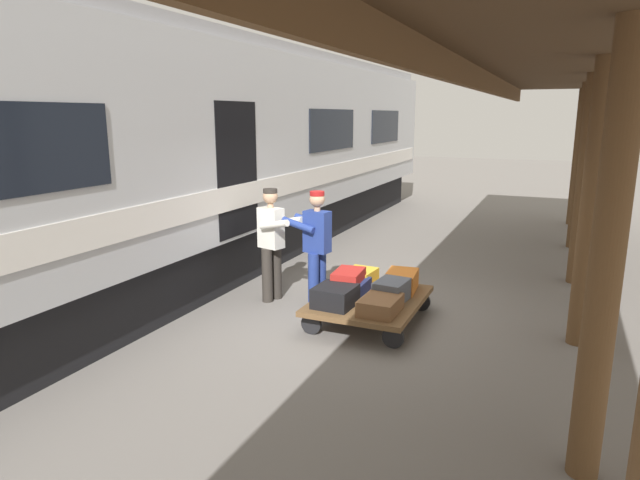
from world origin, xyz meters
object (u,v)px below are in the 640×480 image
at_px(luggage_cart, 369,301).
at_px(suitcase_black_hardshell, 335,296).
at_px(suitcase_yellow_case, 360,277).
at_px(porter_by_door, 272,241).
at_px(suitcase_orange_carryall, 401,281).
at_px(suitcase_slate_roller, 392,291).
at_px(suitcase_brown_leather, 380,305).
at_px(suitcase_red_plastic, 348,276).
at_px(train_car, 158,159).
at_px(porter_in_overalls, 316,245).
at_px(suitcase_navy_fabric, 348,288).

xyz_separation_m(luggage_cart, suitcase_black_hardshell, (0.31, 0.49, 0.18)).
bearing_deg(suitcase_yellow_case, porter_by_door, 9.46).
bearing_deg(suitcase_orange_carryall, suitcase_slate_roller, 90.00).
bearing_deg(suitcase_yellow_case, suitcase_orange_carryall, 180.00).
bearing_deg(porter_by_door, suitcase_slate_roller, 172.11).
bearing_deg(suitcase_black_hardshell, porter_by_door, -29.75).
relative_size(suitcase_yellow_case, suitcase_brown_leather, 0.78).
relative_size(suitcase_black_hardshell, suitcase_slate_roller, 1.05).
xyz_separation_m(suitcase_yellow_case, suitcase_red_plastic, (0.00, 0.49, 0.16)).
height_order(train_car, porter_in_overalls, train_car).
bearing_deg(train_car, porter_in_overalls, 179.11).
distance_m(suitcase_navy_fabric, suitcase_brown_leather, 0.78).
xyz_separation_m(train_car, porter_in_overalls, (-2.80, 0.04, -1.14)).
distance_m(suitcase_yellow_case, suitcase_red_plastic, 0.51).
xyz_separation_m(suitcase_black_hardshell, suitcase_yellow_case, (0.00, -0.98, -0.01)).
height_order(suitcase_orange_carryall, suitcase_brown_leather, suitcase_orange_carryall).
relative_size(suitcase_yellow_case, porter_in_overalls, 0.28).
relative_size(suitcase_brown_leather, porter_by_door, 0.36).
xyz_separation_m(suitcase_orange_carryall, suitcase_brown_leather, (0.00, 0.98, -0.04)).
relative_size(suitcase_black_hardshell, porter_by_door, 0.31).
bearing_deg(train_car, porter_by_door, 177.95).
bearing_deg(suitcase_navy_fabric, luggage_cart, 180.00).
bearing_deg(porter_by_door, luggage_cart, 170.66).
bearing_deg(train_car, suitcase_slate_roller, 175.14).
bearing_deg(suitcase_red_plastic, porter_by_door, -11.36).
bearing_deg(suitcase_slate_roller, porter_in_overalls, -13.67).
bearing_deg(luggage_cart, suitcase_navy_fabric, -0.00).
bearing_deg(suitcase_yellow_case, train_car, 2.42).
xyz_separation_m(suitcase_orange_carryall, porter_by_door, (1.93, 0.22, 0.45)).
xyz_separation_m(train_car, luggage_cart, (-3.73, 0.34, -1.77)).
distance_m(suitcase_orange_carryall, suitcase_navy_fabric, 0.78).
bearing_deg(train_car, luggage_cart, 174.75).
relative_size(suitcase_brown_leather, porter_in_overalls, 0.36).
height_order(suitcase_navy_fabric, suitcase_red_plastic, suitcase_red_plastic).
height_order(luggage_cart, suitcase_navy_fabric, suitcase_navy_fabric).
relative_size(suitcase_black_hardshell, suitcase_navy_fabric, 0.83).
bearing_deg(porter_in_overalls, suitcase_yellow_case, -163.10).
bearing_deg(suitcase_slate_roller, suitcase_yellow_case, -38.65).
xyz_separation_m(suitcase_slate_roller, suitcase_orange_carryall, (0.00, -0.49, -0.00)).
distance_m(suitcase_slate_roller, suitcase_navy_fabric, 0.61).
xyz_separation_m(suitcase_slate_roller, suitcase_navy_fabric, (0.61, 0.00, -0.04)).
distance_m(suitcase_black_hardshell, suitcase_yellow_case, 0.98).
bearing_deg(suitcase_orange_carryall, porter_by_door, 6.50).
relative_size(luggage_cart, porter_by_door, 1.04).
bearing_deg(suitcase_brown_leather, train_car, -11.63).
height_order(suitcase_slate_roller, suitcase_navy_fabric, suitcase_slate_roller).
xyz_separation_m(train_car, suitcase_yellow_case, (-3.43, -0.14, -1.60)).
distance_m(suitcase_black_hardshell, porter_in_overalls, 1.10).
height_order(train_car, suitcase_brown_leather, train_car).
height_order(train_car, suitcase_navy_fabric, train_car).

